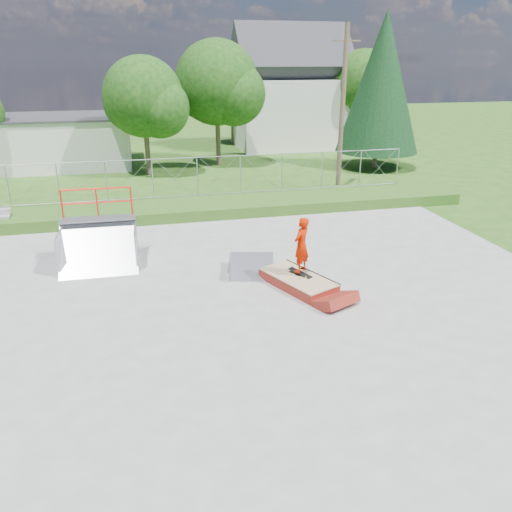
{
  "coord_description": "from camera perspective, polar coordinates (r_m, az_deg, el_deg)",
  "views": [
    {
      "loc": [
        -2.54,
        -11.96,
        6.42
      ],
      "look_at": [
        0.53,
        1.09,
        1.1
      ],
      "focal_mm": 35.0,
      "sensor_mm": 36.0,
      "label": 1
    }
  ],
  "objects": [
    {
      "name": "concrete_pad",
      "position": [
        13.81,
        -1.12,
        -5.98
      ],
      "size": [
        20.0,
        16.0,
        0.04
      ],
      "primitive_type": "cube",
      "color": "gray",
      "rests_on": "ground"
    },
    {
      "name": "conifer_tree",
      "position": [
        32.44,
        14.15,
        18.62
      ],
      "size": [
        5.04,
        5.04,
        9.1
      ],
      "color": "brown",
      "rests_on": "ground"
    },
    {
      "name": "tree_right_far",
      "position": [
        39.58,
        12.55,
        18.45
      ],
      "size": [
        5.1,
        4.8,
        7.12
      ],
      "color": "brown",
      "rests_on": "ground"
    },
    {
      "name": "grass_berm",
      "position": [
        22.48,
        -6.28,
        5.58
      ],
      "size": [
        24.0,
        3.0,
        0.5
      ],
      "primitive_type": "cube",
      "color": "#265317",
      "rests_on": "ground"
    },
    {
      "name": "skateboard",
      "position": [
        15.07,
        5.09,
        -1.98
      ],
      "size": [
        0.64,
        0.77,
        0.13
      ],
      "primitive_type": "cube",
      "rotation": [
        0.14,
        0.0,
        0.62
      ],
      "color": "black",
      "rests_on": "grind_box"
    },
    {
      "name": "gable_house",
      "position": [
        39.76,
        3.84,
        17.88
      ],
      "size": [
        8.4,
        6.08,
        8.94
      ],
      "color": "silver",
      "rests_on": "ground"
    },
    {
      "name": "quarter_pipe",
      "position": [
        16.86,
        -17.7,
        2.6
      ],
      "size": [
        2.47,
        2.1,
        2.42
      ],
      "primitive_type": null,
      "rotation": [
        0.0,
        0.0,
        -0.02
      ],
      "color": "#ABADB4",
      "rests_on": "concrete_pad"
    },
    {
      "name": "utility_pole",
      "position": [
        26.1,
        9.83,
        16.03
      ],
      "size": [
        0.24,
        0.24,
        8.0
      ],
      "primitive_type": "cylinder",
      "color": "brown",
      "rests_on": "ground"
    },
    {
      "name": "utility_building_flat",
      "position": [
        34.75,
        -22.65,
        11.89
      ],
      "size": [
        10.0,
        6.0,
        3.0
      ],
      "primitive_type": "cube",
      "color": "silver",
      "rests_on": "ground"
    },
    {
      "name": "chain_link_fence",
      "position": [
        23.16,
        -6.72,
        8.98
      ],
      "size": [
        20.0,
        0.06,
        1.8
      ],
      "primitive_type": null,
      "color": "#94979C",
      "rests_on": "grass_berm"
    },
    {
      "name": "tree_center",
      "position": [
        32.26,
        -3.94,
        18.8
      ],
      "size": [
        5.44,
        5.12,
        7.6
      ],
      "color": "brown",
      "rests_on": "ground"
    },
    {
      "name": "skater",
      "position": [
        14.76,
        5.19,
        1.01
      ],
      "size": [
        0.72,
        0.71,
        1.68
      ],
      "primitive_type": "imported",
      "rotation": [
        0.0,
        0.0,
        3.86
      ],
      "color": "#C31A00",
      "rests_on": "grind_box"
    },
    {
      "name": "tree_left_near",
      "position": [
        29.89,
        -12.24,
        17.0
      ],
      "size": [
        4.76,
        4.48,
        6.65
      ],
      "color": "brown",
      "rests_on": "ground"
    },
    {
      "name": "grind_box",
      "position": [
        15.05,
        4.81,
        -2.94
      ],
      "size": [
        2.04,
        2.68,
        0.36
      ],
      "rotation": [
        0.0,
        0.0,
        0.41
      ],
      "color": "maroon",
      "rests_on": "concrete_pad"
    },
    {
      "name": "flat_bank_ramp",
      "position": [
        15.88,
        -0.58,
        -1.35
      ],
      "size": [
        1.76,
        1.83,
        0.44
      ],
      "primitive_type": null,
      "rotation": [
        0.0,
        0.0,
        -0.25
      ],
      "color": "#ABADB4",
      "rests_on": "concrete_pad"
    },
    {
      "name": "tree_back_mid",
      "position": [
        40.67,
        -2.34,
        17.7
      ],
      "size": [
        4.08,
        3.84,
        5.7
      ],
      "color": "brown",
      "rests_on": "ground"
    },
    {
      "name": "ground",
      "position": [
        13.82,
        -1.12,
        -6.06
      ],
      "size": [
        120.0,
        120.0,
        0.0
      ],
      "primitive_type": "plane",
      "color": "#265317",
      "rests_on": "ground"
    }
  ]
}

